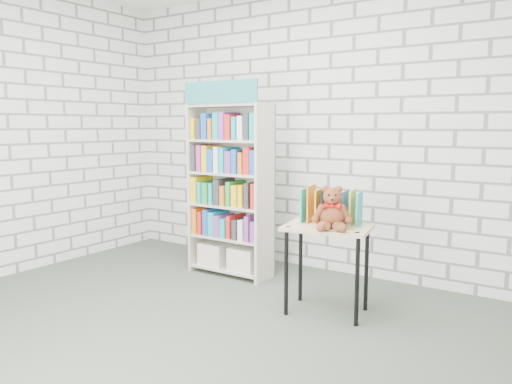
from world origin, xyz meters
The scene contains 6 objects.
ground centered at (0.00, 0.00, 0.00)m, with size 4.50×4.50×0.00m, color #424A3F.
room_shell centered at (0.00, 0.00, 1.78)m, with size 4.52×4.02×2.81m.
bookshelf centered at (-0.49, 1.36, 0.84)m, with size 0.82×0.32×1.84m.
display_table centered at (0.74, 0.94, 0.59)m, with size 0.71×0.55×0.69m.
table_books centered at (0.72, 1.05, 0.82)m, with size 0.47×0.27×0.26m.
teddy_bear centered at (0.81, 0.86, 0.81)m, with size 0.30×0.29×0.32m.
Camera 1 is at (2.35, -2.44, 1.44)m, focal length 35.00 mm.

